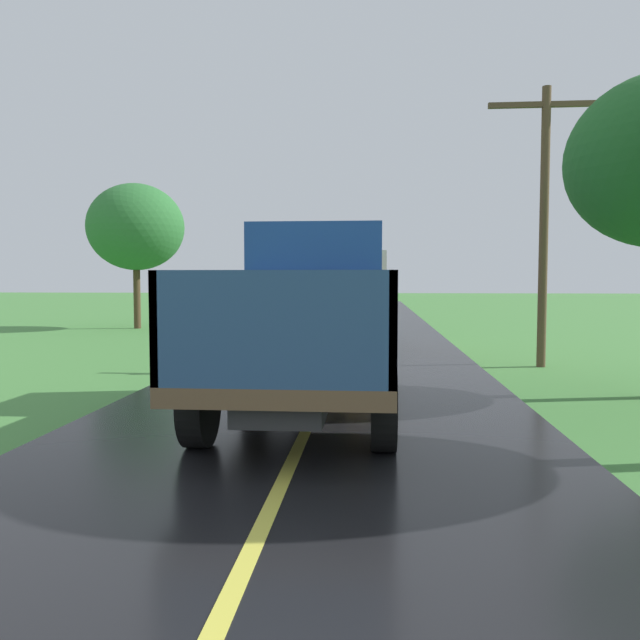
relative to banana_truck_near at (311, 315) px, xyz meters
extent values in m
cube|color=#2D2D30|center=(0.00, -0.81, -0.79)|extent=(0.90, 5.51, 0.24)
cube|color=brown|center=(0.00, -0.81, -0.59)|extent=(2.30, 5.80, 0.20)
cube|color=#1E479E|center=(0.00, 1.14, 0.46)|extent=(2.10, 1.90, 1.90)
cube|color=black|center=(0.00, 2.09, 0.80)|extent=(1.78, 0.02, 0.76)
cube|color=#2D517F|center=(-1.11, -1.79, 0.06)|extent=(0.08, 3.85, 1.10)
cube|color=#2D517F|center=(1.11, -1.79, 0.06)|extent=(0.08, 3.85, 1.10)
cube|color=#2D517F|center=(0.00, -3.67, 0.06)|extent=(2.30, 0.08, 1.10)
cube|color=#2D517F|center=(0.00, 0.10, 0.06)|extent=(2.30, 0.08, 1.10)
cylinder|color=black|center=(-1.05, 0.98, -0.89)|extent=(0.28, 1.00, 1.00)
cylinder|color=black|center=(1.05, 0.98, -0.89)|extent=(0.28, 1.00, 1.00)
cylinder|color=black|center=(-1.05, -2.41, -0.89)|extent=(0.28, 1.00, 1.00)
cylinder|color=black|center=(1.05, -2.41, -0.89)|extent=(0.28, 1.00, 1.00)
ellipsoid|color=#78B521|center=(0.00, -3.27, 0.03)|extent=(0.53, 0.59, 0.47)
ellipsoid|color=#85B221|center=(-0.83, -0.92, -0.29)|extent=(0.48, 0.61, 0.42)
ellipsoid|color=#89AF31|center=(-0.35, -3.36, 0.05)|extent=(0.43, 0.55, 0.52)
ellipsoid|color=#7FB834|center=(0.82, -1.76, -0.29)|extent=(0.53, 0.55, 0.38)
ellipsoid|color=#74B425|center=(0.18, -2.38, -0.01)|extent=(0.49, 0.51, 0.39)
ellipsoid|color=#82BC28|center=(0.65, -1.83, 0.32)|extent=(0.42, 0.47, 0.46)
ellipsoid|color=#72AC2B|center=(0.71, -1.13, 0.33)|extent=(0.41, 0.52, 0.51)
ellipsoid|color=#87C038|center=(0.24, -1.45, -0.02)|extent=(0.43, 0.51, 0.46)
ellipsoid|color=#78AC2C|center=(-0.74, -1.54, -0.33)|extent=(0.45, 0.51, 0.42)
ellipsoid|color=#78BB23|center=(0.71, -0.85, -0.32)|extent=(0.47, 0.57, 0.50)
ellipsoid|color=#7FBD37|center=(-0.28, -0.81, -0.02)|extent=(0.59, 0.70, 0.38)
ellipsoid|color=#86BF26|center=(0.36, -0.98, -0.01)|extent=(0.40, 0.40, 0.43)
ellipsoid|color=#7BB134|center=(-0.77, -2.56, -0.29)|extent=(0.60, 0.71, 0.43)
cube|color=#2D2D30|center=(0.25, 8.67, -0.79)|extent=(0.90, 5.51, 0.24)
cube|color=brown|center=(0.25, 8.67, -0.59)|extent=(2.30, 5.80, 0.20)
cube|color=silver|center=(0.25, 10.62, 0.46)|extent=(2.10, 1.90, 1.90)
cube|color=black|center=(0.25, 11.57, 0.80)|extent=(1.78, 0.02, 0.76)
cube|color=brown|center=(-0.86, 7.69, 0.06)|extent=(0.08, 3.85, 1.10)
cube|color=brown|center=(1.36, 7.69, 0.06)|extent=(0.08, 3.85, 1.10)
cube|color=brown|center=(0.25, 5.81, 0.06)|extent=(2.30, 0.08, 1.10)
cube|color=brown|center=(0.25, 9.58, 0.06)|extent=(2.30, 0.08, 1.10)
cylinder|color=black|center=(-0.80, 10.46, -0.89)|extent=(0.28, 1.00, 1.00)
cylinder|color=black|center=(1.30, 10.46, -0.89)|extent=(0.28, 1.00, 1.00)
cylinder|color=black|center=(-0.80, 7.07, -0.89)|extent=(0.28, 1.00, 1.00)
cylinder|color=black|center=(1.30, 7.07, -0.89)|extent=(0.28, 1.00, 1.00)
ellipsoid|color=#76AD25|center=(1.05, 6.15, 0.00)|extent=(0.53, 0.49, 0.41)
ellipsoid|color=#85BB25|center=(-0.15, 8.11, 0.33)|extent=(0.57, 0.64, 0.37)
ellipsoid|color=#7AAF22|center=(1.07, 6.60, 0.32)|extent=(0.48, 0.54, 0.39)
ellipsoid|color=#83AA25|center=(0.66, 7.11, 0.30)|extent=(0.46, 0.47, 0.44)
ellipsoid|color=#7BC032|center=(-0.41, 8.77, -0.30)|extent=(0.55, 0.58, 0.47)
ellipsoid|color=#7ABE31|center=(-0.06, 8.85, -0.30)|extent=(0.59, 0.64, 0.45)
ellipsoid|color=#7FB02F|center=(1.07, 7.96, -0.32)|extent=(0.49, 0.49, 0.48)
ellipsoid|color=#72B726|center=(0.91, 7.09, -0.01)|extent=(0.46, 0.45, 0.42)
ellipsoid|color=#7FB02D|center=(1.07, 7.84, -0.33)|extent=(0.49, 0.45, 0.37)
cylinder|color=brown|center=(4.76, 5.45, 1.69)|extent=(0.20, 0.20, 6.31)
cube|color=brown|center=(4.76, 5.45, 4.45)|extent=(2.56, 0.12, 0.12)
cylinder|color=#4C3823|center=(-8.79, 16.00, -0.17)|extent=(0.28, 0.28, 2.59)
ellipsoid|color=#2D7033|center=(-8.79, 16.00, 2.69)|extent=(3.91, 3.91, 3.52)
camera|label=1|loc=(0.94, -9.46, 0.52)|focal=35.79mm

